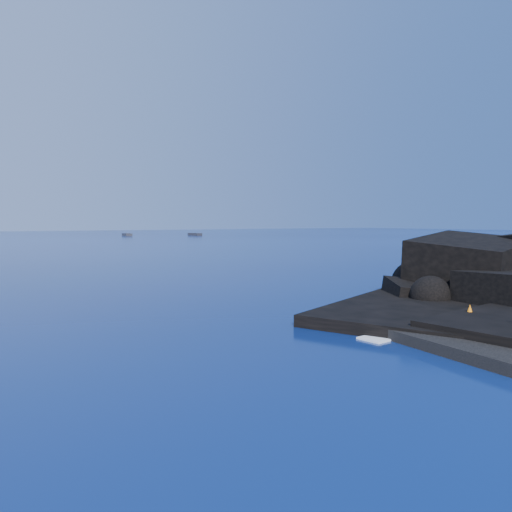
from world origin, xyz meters
The scene contains 5 objects.
ground centered at (0.00, 0.00, 0.00)m, with size 400.00×400.00×0.00m, color #040E3D.
surf_foam centered at (5.00, 5.00, 0.00)m, with size 10.00×8.00×0.06m, color white, non-canonical shape.
marker_cone centered at (4.08, 1.99, 0.62)m, with size 0.36×0.36×0.54m, color orange.
distant_boat_a centered at (30.99, 118.39, 0.00)m, with size 1.58×5.09×0.68m, color #2A2A2F.
distant_boat_b centered at (47.38, 112.05, 0.00)m, with size 1.56×5.00×0.67m, color #252429.
Camera 1 is at (-11.73, -8.45, 3.82)m, focal length 35.00 mm.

